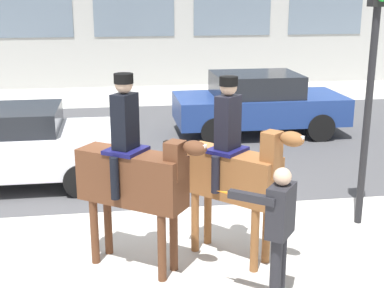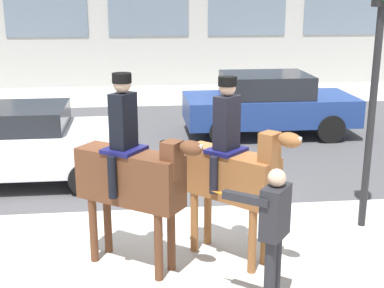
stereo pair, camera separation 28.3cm
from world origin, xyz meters
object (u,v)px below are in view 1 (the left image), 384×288
at_px(mounted_horse_companion, 233,169).
at_px(street_car_near_lane, 5,145).
at_px(mounted_horse_lead, 133,173).
at_px(traffic_light, 374,50).
at_px(street_car_far_lane, 258,103).
at_px(pedestrian_bystander, 278,227).

bearing_deg(mounted_horse_companion, street_car_near_lane, -178.52).
distance_m(mounted_horse_lead, traffic_light, 3.93).
bearing_deg(mounted_horse_companion, street_car_far_lane, 117.29).
bearing_deg(street_car_near_lane, traffic_light, -24.33).
xyz_separation_m(mounted_horse_lead, traffic_light, (3.56, 0.89, 1.40)).
xyz_separation_m(pedestrian_bystander, street_car_near_lane, (-3.80, 4.70, -0.23)).
relative_size(street_car_near_lane, street_car_far_lane, 1.05).
relative_size(mounted_horse_companion, traffic_light, 0.62).
xyz_separation_m(mounted_horse_companion, street_car_far_lane, (2.10, 6.42, -0.46)).
height_order(mounted_horse_lead, pedestrian_bystander, mounted_horse_lead).
distance_m(mounted_horse_lead, mounted_horse_companion, 1.32).
distance_m(mounted_horse_lead, pedestrian_bystander, 1.98).
xyz_separation_m(pedestrian_bystander, street_car_far_lane, (1.87, 7.68, -0.19)).
xyz_separation_m(mounted_horse_lead, mounted_horse_companion, (1.32, 0.08, -0.03)).
xyz_separation_m(street_car_far_lane, traffic_light, (0.14, -5.60, 1.90)).
bearing_deg(street_car_near_lane, mounted_horse_lead, -57.41).
height_order(mounted_horse_companion, street_car_far_lane, mounted_horse_companion).
distance_m(mounted_horse_companion, street_car_far_lane, 6.77).
relative_size(mounted_horse_lead, street_car_near_lane, 0.58).
height_order(mounted_horse_lead, street_car_far_lane, mounted_horse_lead).
xyz_separation_m(street_car_near_lane, traffic_light, (5.81, -2.63, 1.94)).
relative_size(mounted_horse_lead, street_car_far_lane, 0.61).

